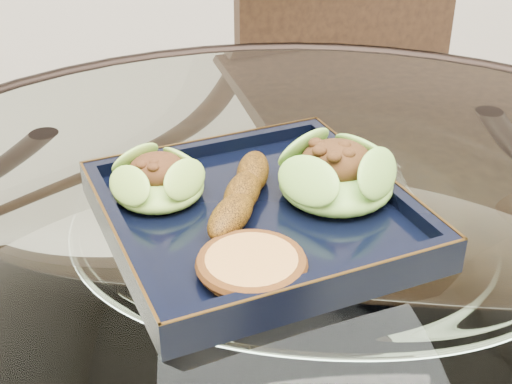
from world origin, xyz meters
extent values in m
cylinder|color=white|center=(0.00, 0.00, 0.76)|extent=(1.10, 1.10, 0.01)
torus|color=black|center=(0.00, 0.00, 0.76)|extent=(1.13, 1.13, 0.02)
cylinder|color=black|center=(0.28, 0.28, 0.38)|extent=(0.04, 0.04, 0.75)
cylinder|color=black|center=(-0.28, 0.28, 0.38)|extent=(0.04, 0.04, 0.75)
cube|color=#321F10|center=(0.23, 0.49, 0.49)|extent=(0.52, 0.52, 0.04)
cube|color=#321F10|center=(0.19, 0.69, 0.77)|extent=(0.41, 0.12, 0.48)
cylinder|color=#321F10|center=(0.01, 0.64, 0.23)|extent=(0.03, 0.03, 0.47)
cylinder|color=#321F10|center=(0.37, 0.72, 0.23)|extent=(0.03, 0.03, 0.47)
cube|color=black|center=(-0.05, 0.04, 0.77)|extent=(0.34, 0.34, 0.02)
ellipsoid|color=#74B133|center=(-0.14, 0.07, 0.80)|extent=(0.11, 0.11, 0.03)
ellipsoid|color=#518C28|center=(0.03, 0.06, 0.80)|extent=(0.14, 0.14, 0.04)
ellipsoid|color=#683D0A|center=(-0.06, 0.05, 0.80)|extent=(0.08, 0.15, 0.03)
cylinder|color=#CA8C43|center=(-0.07, -0.06, 0.79)|extent=(0.10, 0.10, 0.01)
camera|label=1|loc=(-0.12, -0.52, 1.13)|focal=50.00mm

